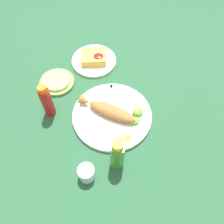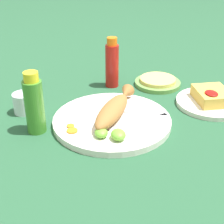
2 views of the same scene
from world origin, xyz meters
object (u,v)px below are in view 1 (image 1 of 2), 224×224
(tortilla_plate, at_px, (57,82))
(salt_cup, at_px, (87,173))
(fork_far, at_px, (118,98))
(hot_sauce_bottle_green, at_px, (117,155))
(side_plate_fries, at_px, (94,61))
(main_plate, at_px, (112,116))
(fried_fish, at_px, (109,110))
(fork_near, at_px, (107,98))
(hot_sauce_bottle_red, at_px, (47,101))

(tortilla_plate, bearing_deg, salt_cup, -73.16)
(fork_far, distance_m, hot_sauce_bottle_green, 0.30)
(side_plate_fries, bearing_deg, hot_sauce_bottle_green, -81.81)
(fork_far, xyz_separation_m, salt_cup, (-0.14, -0.33, 0.01))
(main_plate, bearing_deg, salt_cup, -113.10)
(side_plate_fries, xyz_separation_m, tortilla_plate, (-0.17, -0.13, 0.00))
(fried_fish, bearing_deg, hot_sauce_bottle_green, -56.07)
(fried_fish, relative_size, fork_far, 1.37)
(fork_near, relative_size, hot_sauce_bottle_red, 1.04)
(main_plate, height_order, side_plate_fries, main_plate)
(side_plate_fries, distance_m, tortilla_plate, 0.21)
(fork_near, height_order, fork_far, same)
(fork_near, bearing_deg, main_plate, -150.71)
(main_plate, bearing_deg, fork_near, 102.32)
(hot_sauce_bottle_red, xyz_separation_m, tortilla_plate, (0.02, 0.16, -0.07))
(fried_fish, distance_m, fork_near, 0.08)
(fried_fish, distance_m, hot_sauce_bottle_red, 0.25)
(fork_near, bearing_deg, fried_fish, -159.15)
(main_plate, distance_m, tortilla_plate, 0.32)
(hot_sauce_bottle_red, bearing_deg, hot_sauce_bottle_green, -42.72)
(hot_sauce_bottle_red, height_order, hot_sauce_bottle_green, same)
(fork_near, bearing_deg, fork_far, -76.41)
(side_plate_fries, bearing_deg, fork_far, -67.51)
(fork_far, bearing_deg, side_plate_fries, 5.22)
(hot_sauce_bottle_green, relative_size, side_plate_fries, 0.79)
(fried_fish, bearing_deg, main_plate, 0.00)
(hot_sauce_bottle_green, relative_size, salt_cup, 2.80)
(fried_fish, height_order, tortilla_plate, fried_fish)
(fork_near, relative_size, side_plate_fries, 0.83)
(side_plate_fries, bearing_deg, fork_near, -77.88)
(salt_cup, bearing_deg, fork_near, 75.20)
(main_plate, distance_m, salt_cup, 0.27)
(salt_cup, relative_size, side_plate_fries, 0.28)
(hot_sauce_bottle_green, xyz_separation_m, tortilla_plate, (-0.25, 0.41, -0.07))
(fork_near, bearing_deg, hot_sauce_bottle_red, 117.45)
(fried_fish, bearing_deg, hot_sauce_bottle_red, -158.69)
(fork_near, relative_size, fork_far, 1.00)
(main_plate, xyz_separation_m, fried_fish, (-0.01, 0.01, 0.03))
(tortilla_plate, bearing_deg, main_plate, -39.35)
(main_plate, height_order, fried_fish, fried_fish)
(hot_sauce_bottle_green, height_order, tortilla_plate, hot_sauce_bottle_green)
(fork_near, distance_m, fork_far, 0.05)
(hot_sauce_bottle_red, distance_m, salt_cup, 0.33)
(main_plate, xyz_separation_m, tortilla_plate, (-0.24, 0.20, -0.00))
(main_plate, bearing_deg, fried_fish, 151.34)
(fried_fish, distance_m, fork_far, 0.09)
(hot_sauce_bottle_green, bearing_deg, tortilla_plate, 121.49)
(fork_near, height_order, tortilla_plate, fork_near)
(fork_near, relative_size, hot_sauce_bottle_green, 1.05)
(fork_near, distance_m, hot_sauce_bottle_red, 0.26)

